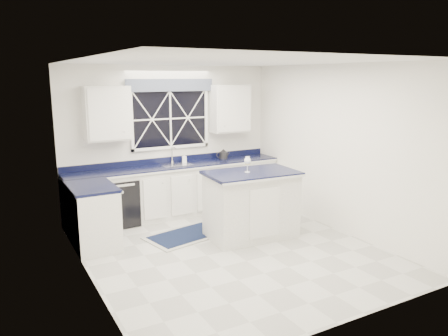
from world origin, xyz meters
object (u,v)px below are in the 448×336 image
kettle (223,154)px  wine_glass (247,162)px  soap_bottle (184,158)px  island (251,204)px  dishwasher (118,201)px  faucet (173,154)px

kettle → wine_glass: 1.81m
wine_glass → soap_bottle: 1.76m
island → kettle: 1.84m
soap_bottle → kettle: bearing=-0.8°
dishwasher → island: 2.32m
dishwasher → wine_glass: 2.40m
dishwasher → faucet: size_ratio=2.72×
dishwasher → faucet: (1.10, 0.19, 0.69)m
island → wine_glass: (-0.08, -0.00, 0.69)m
faucet → kettle: faucet is taller
faucet → kettle: 1.03m
kettle → wine_glass: bearing=-90.4°
dishwasher → wine_glass: size_ratio=3.38×
dishwasher → kettle: (2.12, 0.11, 0.62)m
soap_bottle → dishwasher: bearing=-174.6°
kettle → wine_glass: (-0.53, -1.72, 0.19)m
faucet → soap_bottle: 0.23m
faucet → soap_bottle: size_ratio=1.76×
dishwasher → kettle: bearing=3.0°
island → dishwasher: bearing=139.7°
dishwasher → faucet: faucet is taller
island → kettle: kettle is taller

